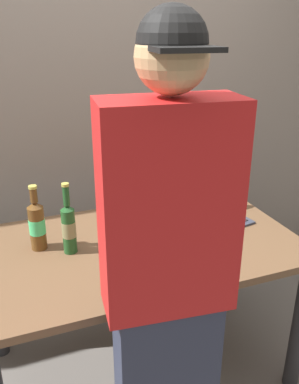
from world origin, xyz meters
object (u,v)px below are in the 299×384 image
at_px(person_figure, 167,297).
at_px(coffee_mug, 163,231).
at_px(laptop, 211,211).
at_px(beer_bottle_brown, 69,227).
at_px(beer_bottle_green, 37,224).

height_order(person_figure, coffee_mug, person_figure).
distance_m(laptop, coffee_mug, 0.36).
bearing_deg(beer_bottle_brown, beer_bottle_green, 146.81).
distance_m(beer_bottle_green, person_figure, 0.79).
bearing_deg(beer_bottle_green, beer_bottle_brown, -33.19).
distance_m(laptop, beer_bottle_green, 0.89).
bearing_deg(beer_bottle_green, person_figure, -65.68).
distance_m(laptop, beer_bottle_brown, 0.76).
relative_size(beer_bottle_brown, person_figure, 0.19).
xyz_separation_m(beer_bottle_green, beer_bottle_brown, (0.13, -0.08, 0.00)).
relative_size(laptop, beer_bottle_green, 1.17).
relative_size(laptop, beer_bottle_brown, 1.09).
distance_m(beer_bottle_green, coffee_mug, 0.57).
bearing_deg(person_figure, beer_bottle_green, 114.32).
bearing_deg(beer_bottle_green, coffee_mug, -14.45).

